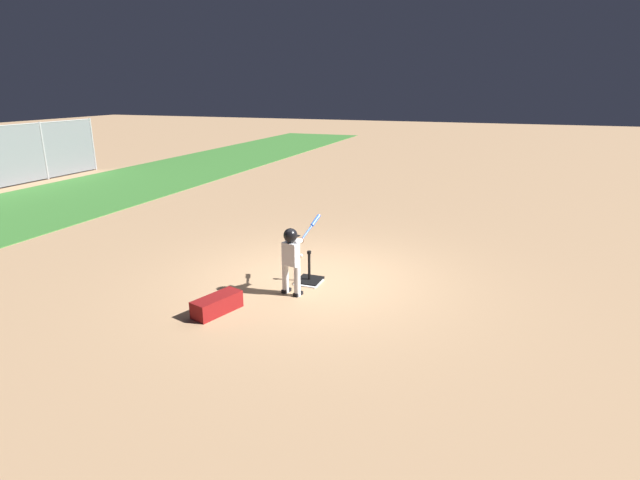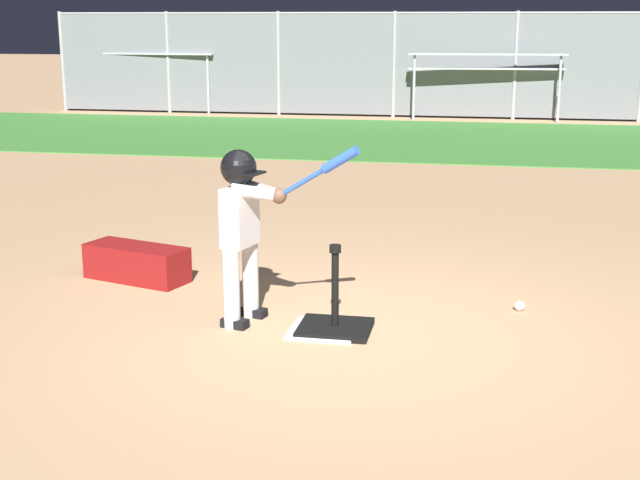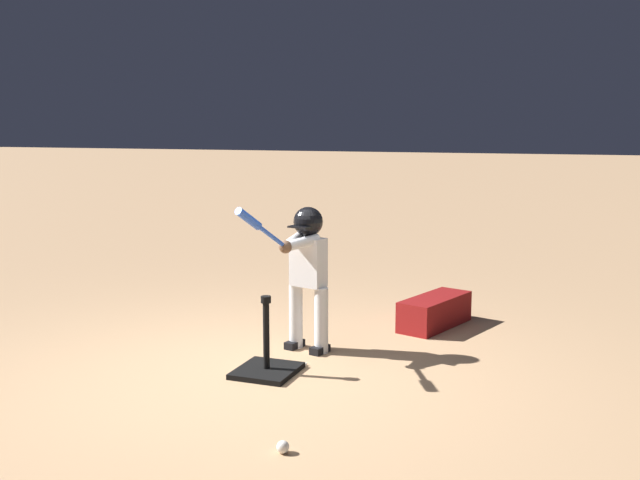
% 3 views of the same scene
% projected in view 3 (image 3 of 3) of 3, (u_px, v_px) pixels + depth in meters
% --- Properties ---
extents(ground_plane, '(90.00, 90.00, 0.00)m').
position_uv_depth(ground_plane, '(247.00, 380.00, 5.45)').
color(ground_plane, tan).
extents(home_plate, '(0.45, 0.45, 0.02)m').
position_uv_depth(home_plate, '(269.00, 369.00, 5.66)').
color(home_plate, white).
rests_on(home_plate, ground_plane).
extents(batting_tee, '(0.48, 0.43, 0.59)m').
position_uv_depth(batting_tee, '(267.00, 365.00, 5.58)').
color(batting_tee, black).
rests_on(batting_tee, ground_plane).
extents(batter_child, '(0.96, 0.44, 1.26)m').
position_uv_depth(batter_child, '(306.00, 260.00, 6.03)').
color(batter_child, silver).
rests_on(batter_child, ground_plane).
extents(baseball, '(0.07, 0.07, 0.07)m').
position_uv_depth(baseball, '(283.00, 447.00, 4.23)').
color(baseball, white).
rests_on(baseball, ground_plane).
extents(equipment_bag, '(0.90, 0.56, 0.28)m').
position_uv_depth(equipment_bag, '(435.00, 312.00, 6.87)').
color(equipment_bag, maroon).
rests_on(equipment_bag, ground_plane).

